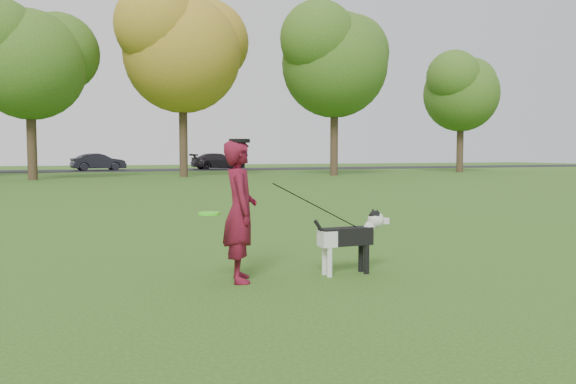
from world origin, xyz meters
name	(u,v)px	position (x,y,z in m)	size (l,w,h in m)	color
ground	(263,270)	(0.00, 0.00, 0.00)	(120.00, 120.00, 0.00)	#285116
road	(101,171)	(0.00, 40.00, 0.01)	(120.00, 7.00, 0.02)	black
man	(240,211)	(-0.42, -0.46, 0.77)	(0.56, 0.37, 1.54)	#530B1D
dog	(352,235)	(0.88, -0.56, 0.46)	(0.98, 0.20, 0.75)	black
car_mid	(98,162)	(-0.16, 40.00, 0.69)	(1.41, 4.04, 1.33)	black
car_right	(218,161)	(9.45, 40.00, 0.69)	(1.88, 4.62, 1.34)	black
man_held_items	(310,204)	(0.38, -0.54, 0.83)	(1.92, 0.32, 1.05)	#48F61F
tree_row	(82,40)	(-1.43, 26.07, 7.41)	(51.74, 8.86, 12.01)	#38281C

